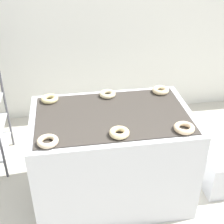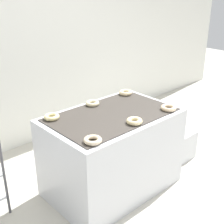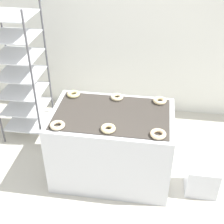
% 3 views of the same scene
% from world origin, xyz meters
% --- Properties ---
extents(fryer_machine, '(1.27, 0.82, 0.83)m').
position_xyz_m(fryer_machine, '(0.00, 0.66, 0.42)').
color(fryer_machine, silver).
rests_on(fryer_machine, ground_plane).
extents(glaze_bin, '(0.33, 0.29, 0.34)m').
position_xyz_m(glaze_bin, '(0.99, 0.55, 0.17)').
color(glaze_bin, silver).
rests_on(glaze_bin, ground_plane).
extents(donut_near_left, '(0.15, 0.15, 0.04)m').
position_xyz_m(donut_near_left, '(-0.49, 0.36, 0.85)').
color(donut_near_left, beige).
rests_on(donut_near_left, fryer_machine).
extents(donut_near_center, '(0.14, 0.14, 0.04)m').
position_xyz_m(donut_near_center, '(0.01, 0.38, 0.85)').
color(donut_near_center, beige).
rests_on(donut_near_center, fryer_machine).
extents(donut_near_right, '(0.15, 0.15, 0.04)m').
position_xyz_m(donut_near_right, '(0.48, 0.36, 0.85)').
color(donut_near_right, beige).
rests_on(donut_near_right, fryer_machine).
extents(donut_far_left, '(0.14, 0.14, 0.04)m').
position_xyz_m(donut_far_left, '(-0.48, 0.95, 0.85)').
color(donut_far_left, beige).
rests_on(donut_far_left, fryer_machine).
extents(donut_far_center, '(0.14, 0.14, 0.04)m').
position_xyz_m(donut_far_center, '(0.01, 0.96, 0.85)').
color(donut_far_center, beige).
rests_on(donut_far_center, fryer_machine).
extents(donut_far_right, '(0.15, 0.15, 0.04)m').
position_xyz_m(donut_far_right, '(0.48, 0.96, 0.85)').
color(donut_far_right, beige).
rests_on(donut_far_right, fryer_machine).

